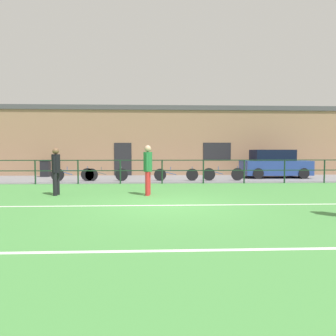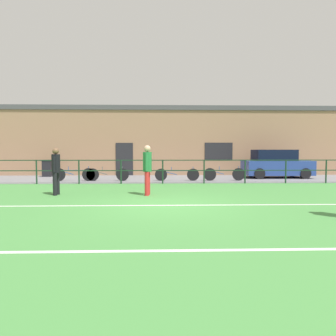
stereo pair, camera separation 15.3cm
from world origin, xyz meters
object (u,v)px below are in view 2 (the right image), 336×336
player_goalkeeper (56,168)px  bicycle_parked_4 (224,174)px  parked_car_red (276,165)px  trash_bin_0 (47,168)px  bicycle_parked_0 (74,174)px  bicycle_parked_2 (177,174)px  player_winger (147,167)px  bicycle_parked_1 (108,174)px

player_goalkeeper → bicycle_parked_4: (7.06, 4.96, -0.58)m
parked_car_red → trash_bin_0: 13.68m
bicycle_parked_0 → bicycle_parked_4: bearing=-0.0°
bicycle_parked_4 → trash_bin_0: (-10.22, 2.92, 0.17)m
bicycle_parked_2 → trash_bin_0: (-7.74, 2.92, 0.18)m
player_winger → bicycle_parked_2: bearing=172.2°
player_goalkeeper → bicycle_parked_2: size_ratio=0.72×
player_winger → parked_car_red: (7.24, 6.81, -0.21)m
player_winger → parked_car_red: player_winger is taller
bicycle_parked_1 → bicycle_parked_4: size_ratio=1.01×
player_goalkeeper → parked_car_red: (10.47, 6.68, -0.16)m
player_winger → player_goalkeeper: bearing=-85.3°
parked_car_red → bicycle_parked_2: parked_car_red is taller
parked_car_red → bicycle_parked_4: size_ratio=1.75×
player_goalkeeper → trash_bin_0: (-3.15, 7.87, -0.41)m
parked_car_red → bicycle_parked_2: bearing=-163.7°
bicycle_parked_1 → trash_bin_0: 5.06m
bicycle_parked_0 → bicycle_parked_2: 5.34m
bicycle_parked_2 → bicycle_parked_4: bicycle_parked_4 is taller
bicycle_parked_4 → trash_bin_0: bearing=164.1°
player_winger → bicycle_parked_2: (1.35, 5.09, -0.65)m
player_goalkeeper → bicycle_parked_1: player_goalkeeper is taller
player_winger → bicycle_parked_2: size_ratio=0.76×
bicycle_parked_1 → bicycle_parked_4: (6.08, 0.00, 0.00)m
bicycle_parked_0 → bicycle_parked_1: bearing=-0.0°
player_winger → bicycle_parked_1: size_ratio=0.80×
bicycle_parked_2 → parked_car_red: bearing=16.3°
bicycle_parked_1 → bicycle_parked_0: bearing=180.0°
parked_car_red → player_winger: bearing=-136.7°
trash_bin_0 → bicycle_parked_2: bearing=-20.6°
parked_car_red → bicycle_parked_4: 3.84m
bicycle_parked_4 → player_winger: bearing=-127.0°
bicycle_parked_0 → bicycle_parked_2: bicycle_parked_0 is taller
player_goalkeeper → bicycle_parked_2: 6.78m
player_goalkeeper → bicycle_parked_4: 8.65m
bicycle_parked_0 → bicycle_parked_2: (5.34, -0.00, -0.02)m
trash_bin_0 → bicycle_parked_0: bearing=-50.6°
player_goalkeeper → player_winger: bearing=89.9°
player_goalkeeper → player_winger: player_winger is taller
bicycle_parked_4 → trash_bin_0: 10.63m
parked_car_red → trash_bin_0: bearing=175.0°
parked_car_red → bicycle_parked_1: 9.66m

